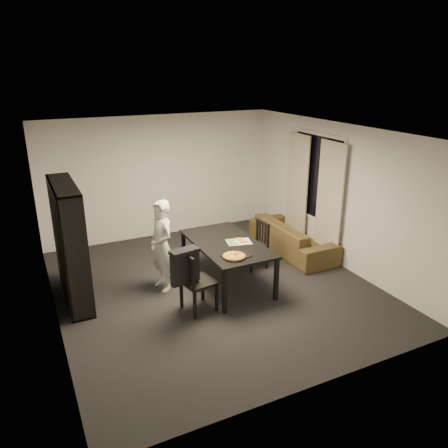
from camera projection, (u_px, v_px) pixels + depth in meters
name	position (u px, v px, depth m)	size (l,w,h in m)	color
room	(213.00, 214.00, 6.97)	(5.01, 5.51, 2.61)	black
window_pane	(317.00, 177.00, 8.43)	(0.02, 1.40, 1.60)	black
window_frame	(317.00, 177.00, 8.43)	(0.03, 1.52, 1.72)	white
curtain_left	(329.00, 202.00, 8.08)	(0.03, 0.70, 2.25)	#BDB6A2
curtain_right	(297.00, 189.00, 8.96)	(0.03, 0.70, 2.25)	#BDB6A2
bookshelf	(70.00, 244.00, 6.72)	(0.35, 1.50, 1.90)	black
dining_table	(227.00, 246.00, 7.30)	(1.01, 1.81, 0.75)	black
chair_left	(193.00, 278.00, 6.49)	(0.52, 0.52, 0.98)	black
chair_right	(258.00, 241.00, 8.01)	(0.43, 0.43, 0.86)	black
draped_jacket	(185.00, 265.00, 6.33)	(0.46, 0.26, 0.54)	black
person	(162.00, 246.00, 7.11)	(0.56, 0.37, 1.54)	silver
baking_tray	(237.00, 256.00, 6.74)	(0.40, 0.32, 0.01)	black
pepperoni_pizza	(234.00, 256.00, 6.69)	(0.35, 0.35, 0.03)	brown
kitchen_towel	(239.00, 242.00, 7.29)	(0.40, 0.30, 0.01)	silver
pizza_slices	(236.00, 241.00, 7.29)	(0.37, 0.31, 0.01)	gold
sofa	(292.00, 237.00, 8.74)	(2.10, 0.82, 0.61)	#3F3019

